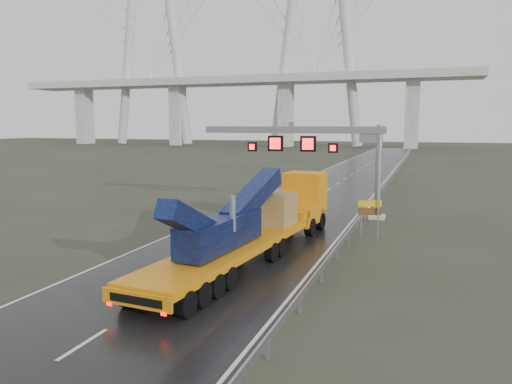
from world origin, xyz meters
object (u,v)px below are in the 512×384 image
at_px(sign_gantry, 317,145).
at_px(exit_sign_pair, 370,211).
at_px(striped_barrier, 365,211).
at_px(heavy_haul_truck, 264,219).

height_order(sign_gantry, exit_sign_pair, sign_gantry).
bearing_deg(striped_barrier, sign_gantry, -157.96).
relative_size(sign_gantry, heavy_haul_truck, 0.74).
relative_size(exit_sign_pair, striped_barrier, 2.30).
xyz_separation_m(heavy_haul_truck, exit_sign_pair, (5.36, 5.14, -0.07)).
bearing_deg(exit_sign_pair, striped_barrier, 79.88).
bearing_deg(striped_barrier, heavy_haul_truck, -85.03).
relative_size(sign_gantry, exit_sign_pair, 5.93).
distance_m(sign_gantry, striped_barrier, 6.39).
xyz_separation_m(sign_gantry, striped_barrier, (3.90, -0.17, -5.07)).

